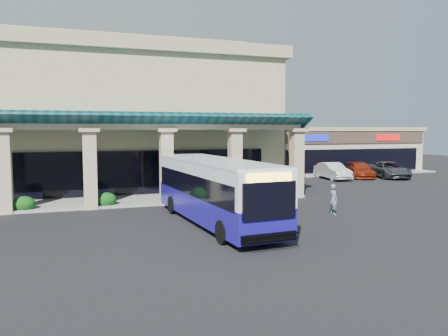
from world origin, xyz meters
name	(u,v)px	position (x,y,z in m)	size (l,w,h in m)	color
ground	(243,217)	(0.00, 0.00, 0.00)	(110.00, 110.00, 0.00)	black
main_building	(77,117)	(-8.00, 16.00, 5.67)	(30.80, 14.80, 11.35)	#BDAF87
arcade	(80,159)	(-8.00, 6.80, 2.85)	(30.00, 6.20, 5.70)	#0A393F
strip_mall	(310,148)	(18.00, 24.00, 2.45)	(22.50, 12.50, 4.90)	beige
palm_0	(290,146)	(8.50, 11.00, 3.30)	(2.40, 2.40, 6.60)	#144813
palm_1	(284,149)	(9.50, 14.00, 2.90)	(2.40, 2.40, 5.80)	#144813
broadleaf_tree	(243,152)	(7.50, 19.00, 2.41)	(2.60, 2.60, 4.81)	#0F4610
transit_bus	(215,192)	(-1.87, -1.00, 1.59)	(2.64, 11.36, 3.17)	#1B1392
pedestrian	(333,199)	(4.96, -0.89, 0.83)	(0.61, 0.40, 1.67)	slate
car_white	(333,171)	(14.49, 13.83, 0.78)	(1.66, 4.76, 1.57)	silver
car_red	(360,170)	(17.82, 14.13, 0.71)	(2.00, 4.92, 1.43)	maroon
car_gray	(389,170)	(20.38, 13.22, 0.78)	(2.58, 5.59, 1.55)	#34393F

